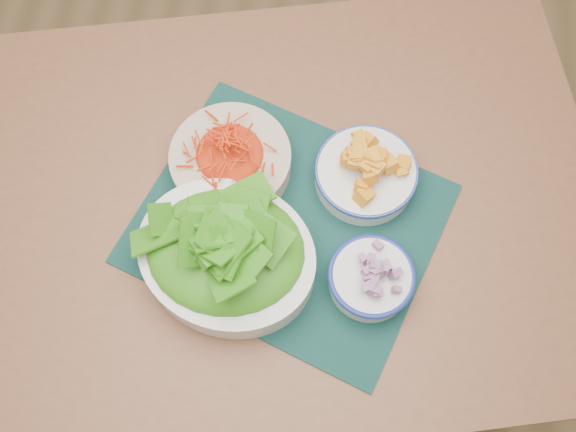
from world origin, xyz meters
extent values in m
plane|color=olive|center=(0.00, 0.00, 0.00)|extent=(4.00, 4.00, 0.00)
cube|color=brown|center=(0.01, -0.24, 0.73)|extent=(1.41, 1.10, 0.04)
cylinder|color=brown|center=(0.65, -0.45, 0.35)|extent=(0.06, 0.06, 0.71)
cylinder|color=brown|center=(-0.62, -0.02, 0.35)|extent=(0.06, 0.06, 0.71)
cylinder|color=brown|center=(0.48, 0.24, 0.35)|extent=(0.06, 0.06, 0.71)
cube|color=black|center=(0.09, -0.26, 0.75)|extent=(0.59, 0.54, 0.00)
cylinder|color=beige|center=(-0.02, -0.17, 0.78)|extent=(0.26, 0.26, 0.05)
ellipsoid|color=#F23C11|center=(-0.02, -0.17, 0.82)|extent=(0.19, 0.19, 0.03)
cylinder|color=white|center=(0.21, -0.17, 0.78)|extent=(0.19, 0.19, 0.04)
torus|color=navy|center=(0.21, -0.17, 0.79)|extent=(0.18, 0.18, 0.01)
ellipsoid|color=#FFA621|center=(0.21, -0.17, 0.82)|extent=(0.15, 0.15, 0.05)
ellipsoid|color=#21730D|center=(0.00, -0.35, 0.85)|extent=(0.26, 0.22, 0.06)
cylinder|color=silver|center=(0.23, -0.36, 0.78)|extent=(0.17, 0.17, 0.05)
torus|color=navy|center=(0.23, -0.36, 0.80)|extent=(0.14, 0.14, 0.01)
ellipsoid|color=#6E1D57|center=(0.23, -0.36, 0.81)|extent=(0.12, 0.12, 0.03)
camera|label=1|loc=(0.13, -0.67, 1.78)|focal=40.00mm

